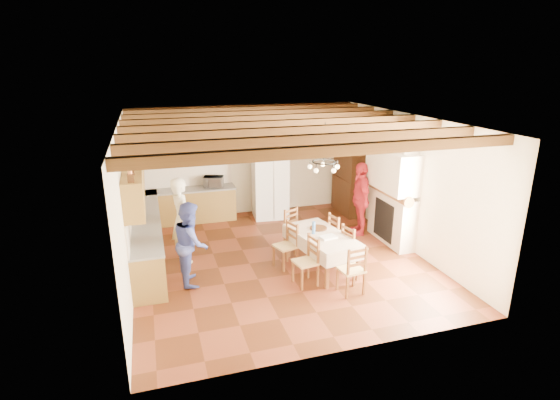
# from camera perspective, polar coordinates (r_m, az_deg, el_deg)

# --- Properties ---
(floor) EXTENTS (6.00, 6.50, 0.02)m
(floor) POSITION_cam_1_polar(r_m,az_deg,el_deg) (9.51, -0.05, -7.83)
(floor) COLOR #4B220E
(floor) RESTS_ON ground
(ceiling) EXTENTS (6.00, 6.50, 0.02)m
(ceiling) POSITION_cam_1_polar(r_m,az_deg,el_deg) (8.64, -0.05, 10.52)
(ceiling) COLOR silver
(ceiling) RESTS_ON ground
(wall_back) EXTENTS (6.00, 0.02, 3.00)m
(wall_back) POSITION_cam_1_polar(r_m,az_deg,el_deg) (12.02, -4.60, 5.23)
(wall_back) COLOR #EEE9C8
(wall_back) RESTS_ON ground
(wall_front) EXTENTS (6.00, 0.02, 3.00)m
(wall_front) POSITION_cam_1_polar(r_m,az_deg,el_deg) (6.12, 8.95, -7.63)
(wall_front) COLOR #EEE9C8
(wall_front) RESTS_ON ground
(wall_left) EXTENTS (0.02, 6.50, 3.00)m
(wall_left) POSITION_cam_1_polar(r_m,az_deg,el_deg) (8.62, -19.56, -0.85)
(wall_left) COLOR #EEE9C8
(wall_left) RESTS_ON ground
(wall_right) EXTENTS (0.02, 6.50, 3.00)m
(wall_right) POSITION_cam_1_polar(r_m,az_deg,el_deg) (10.22, 16.33, 2.30)
(wall_right) COLOR #EEE9C8
(wall_right) RESTS_ON ground
(ceiling_beams) EXTENTS (6.00, 6.30, 0.16)m
(ceiling_beams) POSITION_cam_1_polar(r_m,az_deg,el_deg) (8.66, -0.05, 9.87)
(ceiling_beams) COLOR #3B220F
(ceiling_beams) RESTS_ON ground
(lower_cabinets_left) EXTENTS (0.60, 4.30, 0.86)m
(lower_cabinets_left) POSITION_cam_1_polar(r_m,az_deg,el_deg) (9.96, -16.97, -4.67)
(lower_cabinets_left) COLOR brown
(lower_cabinets_left) RESTS_ON ground
(lower_cabinets_back) EXTENTS (2.30, 0.60, 0.86)m
(lower_cabinets_back) POSITION_cam_1_polar(r_m,az_deg,el_deg) (11.78, -11.52, -0.74)
(lower_cabinets_back) COLOR brown
(lower_cabinets_back) RESTS_ON ground
(countertop_left) EXTENTS (0.62, 4.30, 0.04)m
(countertop_left) POSITION_cam_1_polar(r_m,az_deg,el_deg) (9.80, -17.21, -2.24)
(countertop_left) COLOR slate
(countertop_left) RESTS_ON lower_cabinets_left
(countertop_back) EXTENTS (2.34, 0.62, 0.04)m
(countertop_back) POSITION_cam_1_polar(r_m,az_deg,el_deg) (11.65, -11.65, 1.36)
(countertop_back) COLOR slate
(countertop_back) RESTS_ON lower_cabinets_back
(backsplash_left) EXTENTS (0.03, 4.30, 0.60)m
(backsplash_left) POSITION_cam_1_polar(r_m,az_deg,el_deg) (9.71, -19.05, -0.61)
(backsplash_left) COLOR #EFE2CE
(backsplash_left) RESTS_ON ground
(backsplash_back) EXTENTS (2.30, 0.03, 0.60)m
(backsplash_back) POSITION_cam_1_polar(r_m,az_deg,el_deg) (11.84, -11.89, 3.22)
(backsplash_back) COLOR #EFE2CE
(backsplash_back) RESTS_ON ground
(upper_cabinets) EXTENTS (0.35, 4.20, 0.70)m
(upper_cabinets) POSITION_cam_1_polar(r_m,az_deg,el_deg) (9.53, -18.48, 3.18)
(upper_cabinets) COLOR brown
(upper_cabinets) RESTS_ON ground
(fireplace) EXTENTS (0.56, 1.60, 2.80)m
(fireplace) POSITION_cam_1_polar(r_m,az_deg,el_deg) (10.25, 14.32, 1.94)
(fireplace) COLOR beige
(fireplace) RESTS_ON ground
(wall_picture) EXTENTS (0.34, 0.03, 0.42)m
(wall_picture) POSITION_cam_1_polar(r_m,az_deg,el_deg) (12.34, 2.49, 7.26)
(wall_picture) COLOR #312613
(wall_picture) RESTS_ON ground
(refrigerator) EXTENTS (0.96, 0.82, 1.80)m
(refrigerator) POSITION_cam_1_polar(r_m,az_deg,el_deg) (11.75, -1.30, 1.99)
(refrigerator) COLOR white
(refrigerator) RESTS_ON floor
(hutch) EXTENTS (0.52, 1.24, 2.25)m
(hutch) POSITION_cam_1_polar(r_m,az_deg,el_deg) (12.20, 9.08, 3.43)
(hutch) COLOR #32190E
(hutch) RESTS_ON floor
(dining_table) EXTENTS (1.17, 1.85, 0.75)m
(dining_table) POSITION_cam_1_polar(r_m,az_deg,el_deg) (8.91, 5.47, -4.94)
(dining_table) COLOR silver
(dining_table) RESTS_ON floor
(chandelier) EXTENTS (0.47, 0.47, 0.03)m
(chandelier) POSITION_cam_1_polar(r_m,az_deg,el_deg) (8.43, 5.78, 5.00)
(chandelier) COLOR black
(chandelier) RESTS_ON ground
(chair_left_near) EXTENTS (0.47, 0.48, 0.96)m
(chair_left_near) POSITION_cam_1_polar(r_m,az_deg,el_deg) (8.34, 3.33, -7.99)
(chair_left_near) COLOR brown
(chair_left_near) RESTS_ON floor
(chair_left_far) EXTENTS (0.51, 0.52, 0.96)m
(chair_left_far) POSITION_cam_1_polar(r_m,az_deg,el_deg) (9.00, 0.72, -5.94)
(chair_left_far) COLOR brown
(chair_left_far) RESTS_ON floor
(chair_right_near) EXTENTS (0.49, 0.50, 0.96)m
(chair_right_near) POSITION_cam_1_polar(r_m,az_deg,el_deg) (9.06, 9.63, -6.04)
(chair_right_near) COLOR brown
(chair_right_near) RESTS_ON floor
(chair_right_far) EXTENTS (0.46, 0.48, 0.96)m
(chair_right_far) POSITION_cam_1_polar(r_m,az_deg,el_deg) (9.64, 7.81, -4.46)
(chair_right_far) COLOR brown
(chair_right_far) RESTS_ON floor
(chair_end_near) EXTENTS (0.46, 0.44, 0.96)m
(chair_end_near) POSITION_cam_1_polar(r_m,az_deg,el_deg) (8.15, 9.31, -8.85)
(chair_end_near) COLOR brown
(chair_end_near) RESTS_ON floor
(chair_end_far) EXTENTS (0.55, 0.54, 0.96)m
(chair_end_far) POSITION_cam_1_polar(r_m,az_deg,el_deg) (9.78, 2.10, -3.97)
(chair_end_far) COLOR brown
(chair_end_far) RESTS_ON floor
(person_man) EXTENTS (0.59, 0.76, 1.84)m
(person_man) POSITION_cam_1_polar(r_m,az_deg,el_deg) (9.34, -12.67, -2.58)
(person_man) COLOR white
(person_man) RESTS_ON floor
(person_woman_blue) EXTENTS (0.65, 0.81, 1.61)m
(person_woman_blue) POSITION_cam_1_polar(r_m,az_deg,el_deg) (8.46, -11.54, -5.52)
(person_woman_blue) COLOR #424FA8
(person_woman_blue) RESTS_ON floor
(person_woman_red) EXTENTS (0.65, 1.12, 1.80)m
(person_woman_red) POSITION_cam_1_polar(r_m,az_deg,el_deg) (10.76, 10.42, 0.17)
(person_woman_red) COLOR red
(person_woman_red) RESTS_ON floor
(microwave) EXTENTS (0.58, 0.47, 0.28)m
(microwave) POSITION_cam_1_polar(r_m,az_deg,el_deg) (11.67, -8.67, 2.38)
(microwave) COLOR silver
(microwave) RESTS_ON countertop_back
(fridge_vase) EXTENTS (0.33, 0.33, 0.28)m
(fridge_vase) POSITION_cam_1_polar(r_m,az_deg,el_deg) (11.50, -1.49, 6.96)
(fridge_vase) COLOR #32190E
(fridge_vase) RESTS_ON refrigerator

